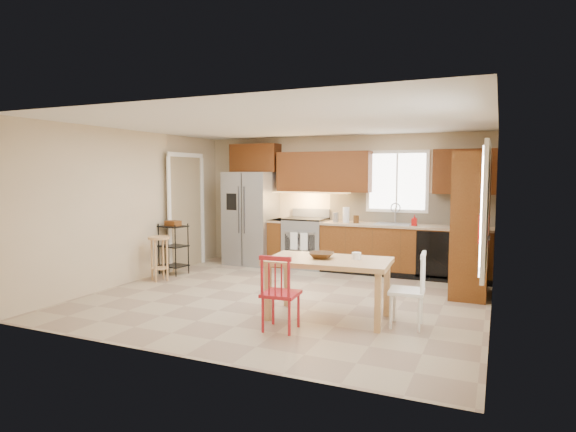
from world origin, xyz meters
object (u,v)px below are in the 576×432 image
(soap_bottle, at_px, (414,220))
(table_jar, at_px, (356,258))
(refrigerator, at_px, (251,218))
(utility_cart, at_px, (174,249))
(pantry, at_px, (471,225))
(dining_table, at_px, (328,289))
(chair_white, at_px, (407,290))
(fire_extinguisher, at_px, (483,230))
(bar_stool, at_px, (159,259))
(range_stove, at_px, (306,244))
(table_bowl, at_px, (321,259))
(chair_red, at_px, (281,292))

(soap_bottle, relative_size, table_jar, 1.55)
(refrigerator, bearing_deg, utility_cart, -119.13)
(soap_bottle, xyz_separation_m, pantry, (0.95, -0.90, 0.05))
(table_jar, bearing_deg, utility_cart, 160.84)
(soap_bottle, bearing_deg, dining_table, -101.83)
(chair_white, height_order, utility_cart, utility_cart)
(fire_extinguisher, distance_m, utility_cart, 5.20)
(pantry, bearing_deg, refrigerator, 167.38)
(pantry, relative_size, bar_stool, 2.82)
(range_stove, height_order, table_bowl, range_stove)
(soap_bottle, distance_m, table_jar, 2.73)
(pantry, height_order, fire_extinguisher, pantry)
(refrigerator, xyz_separation_m, fire_extinguisher, (4.33, -1.98, 0.19))
(soap_bottle, height_order, utility_cart, soap_bottle)
(chair_red, distance_m, utility_cart, 3.66)
(table_bowl, height_order, utility_cart, utility_cart)
(refrigerator, xyz_separation_m, dining_table, (2.59, -2.82, -0.54))
(chair_white, xyz_separation_m, bar_stool, (-4.22, 0.80, -0.07))
(range_stove, distance_m, utility_cart, 2.46)
(pantry, height_order, utility_cart, pantry)
(dining_table, xyz_separation_m, bar_stool, (-3.27, 0.85, 0.01))
(dining_table, relative_size, chair_red, 1.70)
(chair_red, relative_size, utility_cart, 0.97)
(range_stove, relative_size, table_bowl, 3.03)
(soap_bottle, height_order, fire_extinguisher, fire_extinguisher)
(soap_bottle, xyz_separation_m, chair_white, (0.36, -2.75, -0.55))
(soap_bottle, xyz_separation_m, table_jar, (-0.26, -2.70, -0.23))
(refrigerator, xyz_separation_m, pantry, (4.13, -0.93, 0.14))
(range_stove, bearing_deg, fire_extinguisher, -32.62)
(soap_bottle, relative_size, bar_stool, 0.26)
(soap_bottle, bearing_deg, pantry, -43.45)
(chair_white, distance_m, table_bowl, 1.09)
(refrigerator, relative_size, pantry, 0.87)
(bar_stool, bearing_deg, table_jar, -0.93)
(chair_red, bearing_deg, chair_white, 24.41)
(soap_bottle, relative_size, chair_red, 0.22)
(chair_white, bearing_deg, utility_cart, 69.00)
(table_bowl, bearing_deg, pantry, 49.34)
(chair_red, height_order, utility_cart, utility_cart)
(table_bowl, relative_size, bar_stool, 0.41)
(refrigerator, distance_m, chair_red, 4.16)
(chair_white, height_order, table_bowl, chair_white)
(refrigerator, height_order, chair_red, refrigerator)
(fire_extinguisher, height_order, table_bowl, fire_extinguisher)
(refrigerator, relative_size, range_stove, 1.98)
(pantry, bearing_deg, utility_cart, -174.09)
(fire_extinguisher, height_order, chair_red, fire_extinguisher)
(range_stove, distance_m, table_jar, 3.32)
(range_stove, bearing_deg, refrigerator, -177.01)
(chair_red, xyz_separation_m, chair_white, (1.30, 0.70, 0.00))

